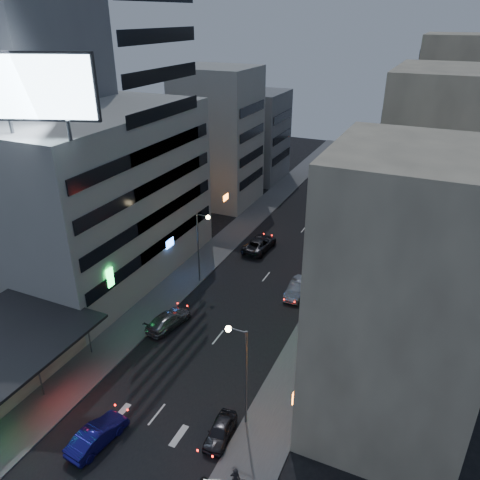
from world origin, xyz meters
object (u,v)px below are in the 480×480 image
Objects in this scene: parked_car_right_near at (220,431)px; scooter_black_b at (247,475)px; parked_car_right_mid at (298,288)px; parked_car_right_far at (331,254)px; road_car_silver at (169,320)px; road_car_blue at (97,435)px; person at (235,479)px; scooter_silver_b at (222,474)px; parked_car_left at (260,244)px.

scooter_black_b is at bearing -42.77° from parked_car_right_near.
parked_car_right_far is at bearing 82.76° from parked_car_right_mid.
road_car_silver reaches higher than parked_car_right_near.
road_car_blue is 0.91× the size of road_car_silver.
person is at bearing 146.19° from scooter_black_b.
parked_car_right_mid is at bearing -122.47° from road_car_silver.
parked_car_right_near is 2.16× the size of person.
road_car_blue is (-7.42, -3.89, 0.12)m from parked_car_right_near.
person reaches higher than road_car_blue.
scooter_silver_b is (2.47, -22.79, -0.12)m from parked_car_right_mid.
person reaches higher than parked_car_right_mid.
parked_car_right_far reaches higher than scooter_black_b.
parked_car_right_far is 1.04× the size of road_car_silver.
parked_car_right_far is (1.26, 9.16, -0.01)m from parked_car_right_mid.
road_car_blue is 2.87× the size of scooter_black_b.
parked_car_right_near is 0.81× the size of road_car_blue.
parked_car_left is 1.28× the size of road_car_blue.
road_car_silver is at bearing -131.79° from parked_car_right_mid.
scooter_silver_b is at bearing -83.22° from parked_car_right_mid.
parked_car_right_mid is 2.93× the size of scooter_black_b.
parked_car_right_near is at bearing 5.80° from scooter_silver_b.
parked_car_right_near is at bearing -145.26° from road_car_blue.
parked_car_left reaches higher than road_car_silver.
parked_car_left is at bearing 101.72° from parked_car_right_near.
parked_car_right_mid is 0.89× the size of parked_car_right_far.
person is (2.62, -3.17, 0.35)m from parked_car_right_near.
parked_car_right_mid is 13.85m from road_car_silver.
scooter_silver_b is at bearing -79.91° from parked_car_right_far.
parked_car_right_mid reaches higher than road_car_blue.
parked_car_left reaches higher than parked_car_right_near.
parked_car_right_near is 0.74× the size of road_car_silver.
person is 1.00× the size of scooter_silver_b.
person reaches higher than parked_car_left.
parked_car_left is 8.90m from parked_car_right_far.
parked_car_left is at bearing 133.97° from parked_car_right_mid.
scooter_silver_b is at bearing 143.16° from road_car_silver.
parked_car_right_far is at bearing -2.20° from scooter_black_b.
person is (10.05, 0.72, 0.23)m from road_car_blue.
parked_car_left is 32.89m from person.
road_car_blue is (1.02, -31.69, -0.06)m from parked_car_left.
person is at bearing -55.55° from parked_car_right_near.
parked_car_right_near is 28.95m from parked_car_right_far.
scooter_black_b is at bearing -164.50° from road_car_blue.
road_car_silver is 2.91× the size of person.
parked_car_right_far is at bearing 84.07° from parked_car_right_near.
scooter_black_b is at bearing -87.66° from scooter_silver_b.
parked_car_right_mid reaches higher than scooter_silver_b.
scooter_silver_b is (-1.45, -0.66, 0.04)m from scooter_black_b.
road_car_silver is (-9.34, -10.23, -0.04)m from parked_car_right_mid.
scooter_black_b is (0.42, 0.83, -0.37)m from person.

